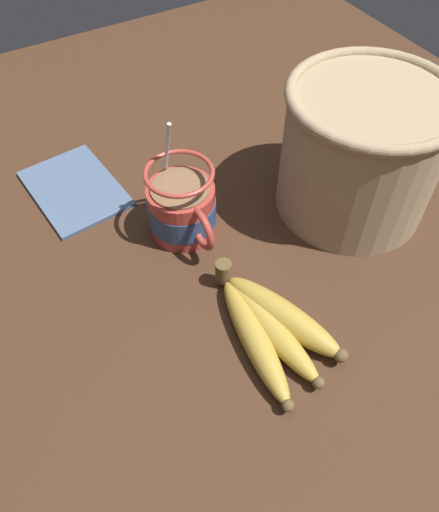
% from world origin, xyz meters
% --- Properties ---
extents(table, '(1.34, 1.34, 0.04)m').
position_xyz_m(table, '(0.00, 0.00, 0.02)').
color(table, '#422819').
rests_on(table, ground).
extents(coffee_mug, '(0.14, 0.09, 0.16)m').
position_xyz_m(coffee_mug, '(-0.08, 0.03, 0.08)').
color(coffee_mug, '#B23D33').
rests_on(coffee_mug, table).
extents(banana_bunch, '(0.19, 0.11, 0.04)m').
position_xyz_m(banana_bunch, '(0.12, 0.04, 0.05)').
color(banana_bunch, brown).
rests_on(banana_bunch, table).
extents(woven_basket, '(0.22, 0.22, 0.18)m').
position_xyz_m(woven_basket, '(-0.01, 0.26, 0.13)').
color(woven_basket, tan).
rests_on(woven_basket, table).
extents(napkin, '(0.17, 0.13, 0.01)m').
position_xyz_m(napkin, '(-0.22, -0.07, 0.04)').
color(napkin, slate).
rests_on(napkin, table).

